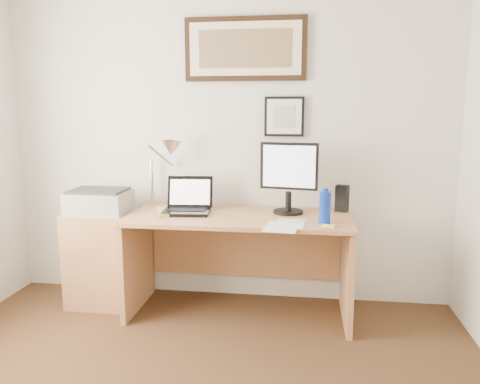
% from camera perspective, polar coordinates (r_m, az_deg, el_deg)
% --- Properties ---
extents(wall_back, '(3.50, 0.02, 2.50)m').
position_cam_1_polar(wall_back, '(3.69, -1.66, 6.09)').
color(wall_back, silver).
rests_on(wall_back, ground).
extents(side_cabinet, '(0.50, 0.40, 0.73)m').
position_cam_1_polar(side_cabinet, '(3.82, -16.30, -7.74)').
color(side_cabinet, '#AB7347').
rests_on(side_cabinet, floor).
extents(water_bottle, '(0.08, 0.08, 0.22)m').
position_cam_1_polar(water_bottle, '(3.16, 10.31, -1.89)').
color(water_bottle, '#0D2EB4').
rests_on(water_bottle, desk).
extents(bottle_cap, '(0.04, 0.04, 0.02)m').
position_cam_1_polar(bottle_cap, '(3.14, 10.38, 0.25)').
color(bottle_cap, '#0D2EB4').
rests_on(bottle_cap, water_bottle).
extents(speaker, '(0.11, 0.10, 0.20)m').
position_cam_1_polar(speaker, '(3.57, 12.33, -0.76)').
color(speaker, black).
rests_on(speaker, desk).
extents(paper_sheet_a, '(0.25, 0.33, 0.00)m').
position_cam_1_polar(paper_sheet_a, '(3.06, 5.11, -4.25)').
color(paper_sheet_a, white).
rests_on(paper_sheet_a, desk).
extents(paper_sheet_b, '(0.20, 0.28, 0.00)m').
position_cam_1_polar(paper_sheet_b, '(3.14, 6.14, -3.85)').
color(paper_sheet_b, white).
rests_on(paper_sheet_b, desk).
extents(sticky_pad, '(0.10, 0.10, 0.01)m').
position_cam_1_polar(sticky_pad, '(3.09, 10.65, -4.13)').
color(sticky_pad, '#FFEA78').
rests_on(sticky_pad, desk).
extents(marker_pen, '(0.14, 0.06, 0.02)m').
position_cam_1_polar(marker_pen, '(3.18, 6.90, -3.58)').
color(marker_pen, white).
rests_on(marker_pen, desk).
extents(book, '(0.32, 0.36, 0.02)m').
position_cam_1_polar(book, '(3.49, -10.00, -2.42)').
color(book, tan).
rests_on(book, desk).
extents(desk, '(1.60, 0.70, 0.75)m').
position_cam_1_polar(desk, '(3.52, 0.06, -6.30)').
color(desk, '#AB7347').
rests_on(desk, floor).
extents(laptop, '(0.36, 0.32, 0.26)m').
position_cam_1_polar(laptop, '(3.48, -6.40, -1.54)').
color(laptop, black).
rests_on(laptop, desk).
extents(lcd_monitor, '(0.42, 0.22, 0.52)m').
position_cam_1_polar(lcd_monitor, '(3.41, 5.97, 2.16)').
color(lcd_monitor, black).
rests_on(lcd_monitor, desk).
extents(printer, '(0.44, 0.34, 0.18)m').
position_cam_1_polar(printer, '(3.70, -16.80, -1.06)').
color(printer, '#A0A0A3').
rests_on(printer, side_cabinet).
extents(desk_lamp, '(0.29, 0.27, 0.53)m').
position_cam_1_polar(desk_lamp, '(3.60, -8.61, 4.88)').
color(desk_lamp, silver).
rests_on(desk_lamp, desk).
extents(picture_large, '(0.92, 0.04, 0.47)m').
position_cam_1_polar(picture_large, '(3.66, 0.63, 17.05)').
color(picture_large, black).
rests_on(picture_large, wall_back).
extents(picture_small, '(0.30, 0.03, 0.30)m').
position_cam_1_polar(picture_small, '(3.60, 5.41, 9.14)').
color(picture_small, black).
rests_on(picture_small, wall_back).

